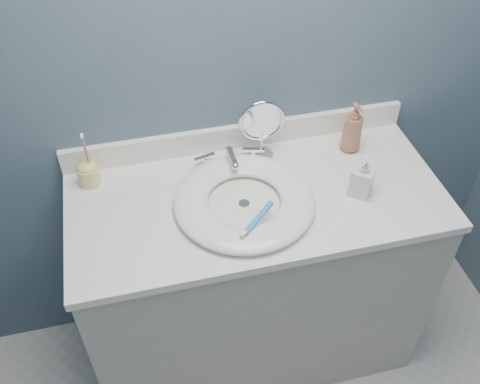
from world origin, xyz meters
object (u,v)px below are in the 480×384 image
object	(u,v)px
soap_bottle_amber	(353,127)
toothbrush_holder	(88,172)
soap_bottle_clear	(363,176)
makeup_mirror	(262,127)

from	to	relation	value
soap_bottle_amber	toothbrush_holder	size ratio (longest dim) A/B	0.93
soap_bottle_clear	soap_bottle_amber	bearing A→B (deg)	116.23
makeup_mirror	soap_bottle_clear	bearing A→B (deg)	-40.43
makeup_mirror	soap_bottle_clear	size ratio (longest dim) A/B	1.57
soap_bottle_clear	toothbrush_holder	world-z (taller)	toothbrush_holder
makeup_mirror	soap_bottle_amber	bearing A→B (deg)	-2.83
soap_bottle_amber	toothbrush_holder	world-z (taller)	toothbrush_holder
soap_bottle_amber	soap_bottle_clear	world-z (taller)	soap_bottle_amber
soap_bottle_amber	soap_bottle_clear	xyz separation A→B (m)	(-0.05, -0.22, -0.02)
makeup_mirror	toothbrush_holder	size ratio (longest dim) A/B	1.14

